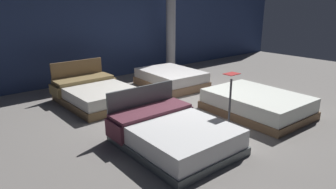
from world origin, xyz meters
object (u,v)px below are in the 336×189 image
bed_0 (172,133)px  bed_1 (256,104)px  bed_3 (171,79)px  support_pillar (171,21)px  price_sign (229,110)px  bed_2 (95,93)px

bed_0 → bed_1: size_ratio=0.92×
bed_1 → bed_3: bed_3 is taller
bed_1 → support_pillar: (1.23, 4.39, 1.52)m
price_sign → bed_0: bearing=168.7°
bed_3 → price_sign: (-1.21, -3.12, 0.21)m
bed_1 → bed_2: bearing=131.2°
bed_1 → price_sign: price_sign is taller
bed_3 → support_pillar: support_pillar is taller
bed_2 → support_pillar: support_pillar is taller
bed_1 → price_sign: bearing=-167.4°
bed_2 → price_sign: price_sign is taller
bed_2 → price_sign: (1.17, -3.17, 0.21)m
bed_2 → support_pillar: size_ratio=0.59×
bed_0 → support_pillar: size_ratio=0.57×
bed_0 → bed_2: 2.94m
support_pillar → bed_3: bearing=-130.0°
bed_2 → bed_3: bed_2 is taller
bed_0 → support_pillar: bearing=50.8°
bed_0 → support_pillar: support_pillar is taller
bed_2 → support_pillar: 4.19m
bed_0 → bed_3: bed_0 is taller
price_sign → support_pillar: bearing=61.9°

